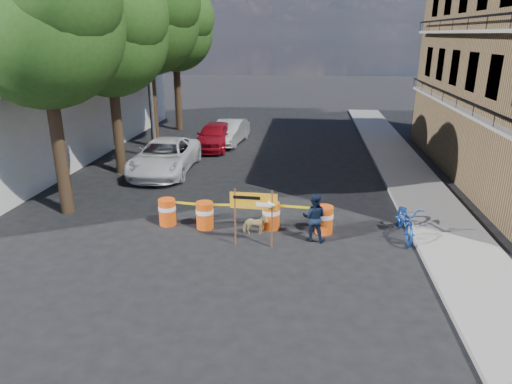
% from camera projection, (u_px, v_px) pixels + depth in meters
% --- Properties ---
extents(ground, '(120.00, 120.00, 0.00)m').
position_uv_depth(ground, '(249.00, 246.00, 13.80)').
color(ground, black).
rests_on(ground, ground).
extents(sidewalk_east, '(2.40, 40.00, 0.15)m').
position_uv_depth(sidewalk_east, '(416.00, 188.00, 18.76)').
color(sidewalk_east, gray).
rests_on(sidewalk_east, ground).
extents(white_building, '(8.00, 22.00, 6.00)m').
position_uv_depth(white_building, '(24.00, 96.00, 23.56)').
color(white_building, silver).
rests_on(white_building, ground).
extents(tree_near, '(5.46, 5.20, 9.15)m').
position_uv_depth(tree_near, '(43.00, 24.00, 14.29)').
color(tree_near, '#332316').
rests_on(tree_near, ground).
extents(tree_mid_a, '(5.25, 5.00, 8.68)m').
position_uv_depth(tree_mid_a, '(110.00, 35.00, 19.10)').
color(tree_mid_a, '#332316').
rests_on(tree_mid_a, ground).
extents(tree_mid_b, '(5.67, 5.40, 9.62)m').
position_uv_depth(tree_mid_b, '(148.00, 21.00, 23.57)').
color(tree_mid_b, '#332316').
rests_on(tree_mid_b, ground).
extents(tree_far, '(5.04, 4.80, 8.84)m').
position_uv_depth(tree_far, '(175.00, 31.00, 28.42)').
color(tree_far, '#332316').
rests_on(tree_far, ground).
extents(streetlamp, '(1.25, 0.18, 8.00)m').
position_uv_depth(streetlamp, '(151.00, 71.00, 21.90)').
color(streetlamp, gray).
rests_on(streetlamp, ground).
extents(barrel_far_left, '(0.58, 0.58, 0.90)m').
position_uv_depth(barrel_far_left, '(167.00, 211.00, 15.17)').
color(barrel_far_left, red).
rests_on(barrel_far_left, ground).
extents(barrel_mid_left, '(0.58, 0.58, 0.90)m').
position_uv_depth(barrel_mid_left, '(205.00, 215.00, 14.90)').
color(barrel_mid_left, red).
rests_on(barrel_mid_left, ground).
extents(barrel_mid_right, '(0.58, 0.58, 0.90)m').
position_uv_depth(barrel_mid_right, '(271.00, 215.00, 14.86)').
color(barrel_mid_right, red).
rests_on(barrel_mid_right, ground).
extents(barrel_far_right, '(0.58, 0.58, 0.90)m').
position_uv_depth(barrel_far_right, '(324.00, 219.00, 14.55)').
color(barrel_far_right, red).
rests_on(barrel_far_right, ground).
extents(detour_sign, '(1.40, 0.27, 1.80)m').
position_uv_depth(detour_sign, '(259.00, 206.00, 13.31)').
color(detour_sign, '#592D19').
rests_on(detour_sign, ground).
extents(pedestrian, '(0.82, 0.68, 1.52)m').
position_uv_depth(pedestrian, '(314.00, 218.00, 13.91)').
color(pedestrian, black).
rests_on(pedestrian, ground).
extents(bicycle, '(0.75, 1.13, 2.15)m').
position_uv_depth(bicycle, '(408.00, 205.00, 14.07)').
color(bicycle, '#143EA2').
rests_on(bicycle, ground).
extents(dog, '(0.83, 0.49, 0.66)m').
position_uv_depth(dog, '(255.00, 225.00, 14.46)').
color(dog, tan).
rests_on(dog, ground).
extents(suv_white, '(2.63, 5.44, 1.49)m').
position_uv_depth(suv_white, '(165.00, 157.00, 20.87)').
color(suv_white, white).
rests_on(suv_white, ground).
extents(sedan_red, '(1.92, 4.35, 1.45)m').
position_uv_depth(sedan_red, '(215.00, 136.00, 25.27)').
color(sedan_red, '#A60D1E').
rests_on(sedan_red, ground).
extents(sedan_silver, '(1.94, 4.29, 1.36)m').
position_uv_depth(sedan_silver, '(230.00, 132.00, 26.47)').
color(sedan_silver, silver).
rests_on(sedan_silver, ground).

